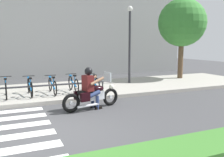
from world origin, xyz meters
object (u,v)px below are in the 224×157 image
bicycle_6 (93,83)px  bicycle_5 (73,84)px  bicycle_2 (6,88)px  motorcycle (92,96)px  tree_near_rack (182,23)px  bike_rack (31,87)px  rider (90,85)px  bicycle_3 (30,87)px  bicycle_4 (52,85)px  street_lamp (130,38)px

bicycle_6 → bicycle_5: bearing=-180.0°
bicycle_2 → bicycle_5: (2.67, -0.00, -0.01)m
motorcycle → tree_near_rack: (7.02, 4.11, 2.97)m
motorcycle → bicycle_6: 2.59m
bicycle_6 → bike_rack: (-2.67, -0.55, 0.09)m
motorcycle → rider: size_ratio=1.51×
motorcycle → bicycle_3: size_ratio=1.27×
motorcycle → rider: (-0.08, -0.01, 0.37)m
motorcycle → bicycle_4: motorcycle is taller
bicycle_6 → tree_near_rack: tree_near_rack is taller
motorcycle → bicycle_6: bearing=70.4°
bicycle_4 → bicycle_5: bicycle_5 is taller
motorcycle → bike_rack: 2.61m
bicycle_5 → street_lamp: size_ratio=0.38×
bicycle_4 → bike_rack: size_ratio=0.28×
street_lamp → rider: bearing=-132.6°
bicycle_3 → bicycle_5: bearing=-0.0°
tree_near_rack → rider: bearing=-149.9°
rider → bike_rack: 2.58m
rider → bicycle_6: 2.65m
motorcycle → bicycle_5: (-0.02, 2.44, 0.04)m
motorcycle → bicycle_3: bearing=126.5°
tree_near_rack → bicycle_4: bearing=-168.1°
rider → bicycle_5: rider is taller
bicycle_2 → bike_rack: bearing=-31.9°
bike_rack → street_lamp: (5.15, 1.82, 1.94)m
rider → bike_rack: bearing=132.3°
bicycle_5 → bike_rack: 1.87m
rider → bicycle_2: 3.60m
bicycle_5 → street_lamp: (3.37, 1.27, 2.02)m
bicycle_2 → bicycle_4: size_ratio=1.03×
bicycle_2 → tree_near_rack: tree_near_rack is taller
street_lamp → bicycle_5: bearing=-159.4°
bicycle_5 → bike_rack: bicycle_5 is taller
bicycle_3 → bicycle_5: size_ratio=1.07×
bicycle_4 → street_lamp: bearing=16.5°
bicycle_5 → bicycle_6: size_ratio=0.98×
bike_rack → tree_near_rack: size_ratio=1.23×
bicycle_3 → street_lamp: size_ratio=0.41×
street_lamp → bicycle_4: bearing=-163.5°
bicycle_6 → bicycle_2: bearing=-180.0°
motorcycle → bicycle_3: 3.04m
motorcycle → bicycle_4: (-0.91, 2.44, 0.03)m
bicycle_6 → tree_near_rack: (6.15, 1.67, 2.94)m
bicycle_3 → bicycle_6: bearing=0.0°
bicycle_5 → bicycle_6: 0.89m
motorcycle → bicycle_5: motorcycle is taller
motorcycle → street_lamp: street_lamp is taller
tree_near_rack → street_lamp: bearing=-173.8°
bicycle_2 → bicycle_5: 2.67m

